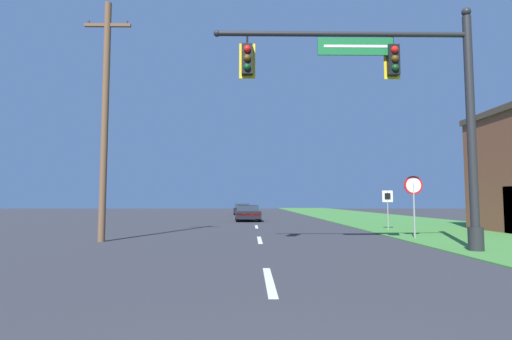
{
  "coord_description": "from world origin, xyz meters",
  "views": [
    {
      "loc": [
        -0.36,
        -1.71,
        1.52
      ],
      "look_at": [
        0.0,
        24.23,
        3.54
      ],
      "focal_mm": 28.0,
      "sensor_mm": 36.0,
      "label": 1
    }
  ],
  "objects_px": {
    "far_car": "(242,209)",
    "route_sign_post": "(388,201)",
    "car_ahead": "(247,213)",
    "utility_pole_near": "(105,116)",
    "stop_sign": "(414,193)",
    "signal_mast": "(408,102)"
  },
  "relations": [
    {
      "from": "car_ahead",
      "to": "far_car",
      "type": "bearing_deg",
      "value": 92.69
    },
    {
      "from": "signal_mast",
      "to": "utility_pole_near",
      "type": "xyz_separation_m",
      "value": [
        -10.43,
        3.22,
        0.26
      ]
    },
    {
      "from": "far_car",
      "to": "stop_sign",
      "type": "xyz_separation_m",
      "value": [
        7.58,
        -29.37,
        1.26
      ]
    },
    {
      "from": "car_ahead",
      "to": "route_sign_post",
      "type": "distance_m",
      "value": 12.4
    },
    {
      "from": "far_car",
      "to": "car_ahead",
      "type": "bearing_deg",
      "value": -87.31
    },
    {
      "from": "signal_mast",
      "to": "car_ahead",
      "type": "relative_size",
      "value": 1.86
    },
    {
      "from": "car_ahead",
      "to": "stop_sign",
      "type": "relative_size",
      "value": 1.75
    },
    {
      "from": "signal_mast",
      "to": "stop_sign",
      "type": "height_order",
      "value": "signal_mast"
    },
    {
      "from": "far_car",
      "to": "stop_sign",
      "type": "distance_m",
      "value": 30.36
    },
    {
      "from": "far_car",
      "to": "route_sign_post",
      "type": "relative_size",
      "value": 2.26
    },
    {
      "from": "far_car",
      "to": "route_sign_post",
      "type": "distance_m",
      "value": 25.99
    },
    {
      "from": "route_sign_post",
      "to": "utility_pole_near",
      "type": "bearing_deg",
      "value": -156.05
    },
    {
      "from": "signal_mast",
      "to": "utility_pole_near",
      "type": "distance_m",
      "value": 10.92
    },
    {
      "from": "far_car",
      "to": "signal_mast",
      "type": "bearing_deg",
      "value": -80.28
    },
    {
      "from": "route_sign_post",
      "to": "utility_pole_near",
      "type": "relative_size",
      "value": 0.22
    },
    {
      "from": "signal_mast",
      "to": "far_car",
      "type": "bearing_deg",
      "value": 99.72
    },
    {
      "from": "route_sign_post",
      "to": "utility_pole_near",
      "type": "height_order",
      "value": "utility_pole_near"
    },
    {
      "from": "far_car",
      "to": "route_sign_post",
      "type": "bearing_deg",
      "value": -71.77
    },
    {
      "from": "car_ahead",
      "to": "utility_pole_near",
      "type": "bearing_deg",
      "value": -109.04
    },
    {
      "from": "stop_sign",
      "to": "car_ahead",
      "type": "bearing_deg",
      "value": 115.28
    },
    {
      "from": "stop_sign",
      "to": "utility_pole_near",
      "type": "height_order",
      "value": "utility_pole_near"
    },
    {
      "from": "signal_mast",
      "to": "stop_sign",
      "type": "bearing_deg",
      "value": 66.54
    }
  ]
}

